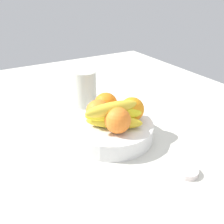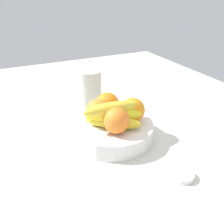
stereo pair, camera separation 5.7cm
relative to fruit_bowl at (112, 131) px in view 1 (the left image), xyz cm
name	(u,v)px [view 1 (the left image)]	position (x,y,z in cm)	size (l,w,h in cm)	color
ground_plane	(112,138)	(1.90, -1.23, -4.09)	(180.00, 140.00, 3.00)	beige
fruit_bowl	(112,131)	(0.00, 0.00, 0.00)	(25.82, 25.82, 5.18)	white
orange_front_left	(107,104)	(6.05, -1.60, 6.43)	(7.67, 7.67, 7.67)	orange
orange_front_right	(98,112)	(2.47, 3.46, 6.43)	(7.67, 7.67, 7.67)	orange
orange_center	(118,120)	(-5.17, 1.12, 6.43)	(7.67, 7.67, 7.67)	orange
orange_back_left	(132,109)	(-1.29, -6.45, 6.43)	(7.67, 7.67, 7.67)	orange
banana_bunch	(113,115)	(-2.28, 0.86, 6.79)	(13.42, 17.91, 8.40)	yellow
thermos_tumbler	(85,89)	(26.28, -3.21, 4.43)	(8.71, 8.71, 14.04)	beige
jar_lid	(186,171)	(-24.70, -7.97, -1.90)	(6.08, 6.08, 1.38)	white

